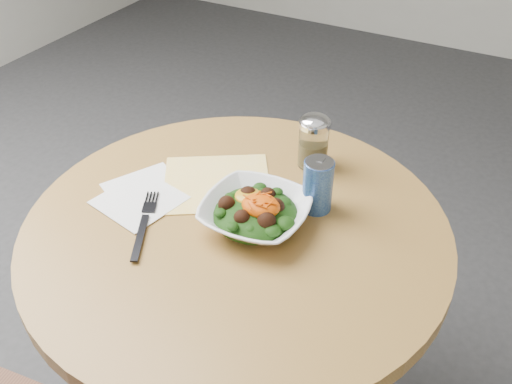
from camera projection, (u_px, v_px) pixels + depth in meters
table at (238, 288)px, 1.32m from camera, size 0.90×0.90×0.75m
cloth_napkin at (217, 183)px, 1.31m from camera, size 0.32×0.31×0.00m
paper_napkins at (143, 195)px, 1.27m from camera, size 0.22×0.24×0.00m
salad_bowl at (256, 212)px, 1.18m from camera, size 0.23×0.23×0.08m
fork at (145, 222)px, 1.19m from camera, size 0.12×0.21×0.00m
spice_shaker at (313, 142)px, 1.33m from camera, size 0.07×0.07×0.13m
beverage_can at (318, 185)px, 1.20m from camera, size 0.06×0.06×0.12m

